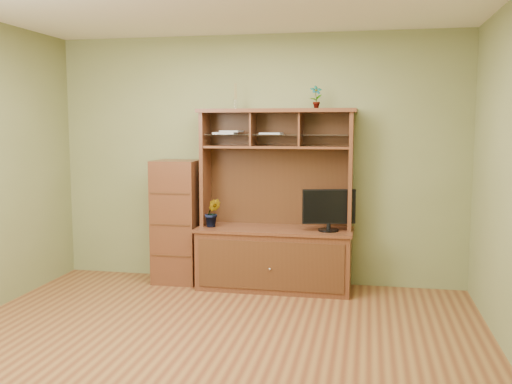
# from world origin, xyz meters

# --- Properties ---
(room) EXTENTS (4.54, 4.04, 2.74)m
(room) POSITION_xyz_m (0.00, 0.00, 1.35)
(room) COLOR brown
(room) RESTS_ON ground
(media_hutch) EXTENTS (1.66, 0.61, 1.90)m
(media_hutch) POSITION_xyz_m (0.24, 1.73, 0.52)
(media_hutch) COLOR #4B2515
(media_hutch) RESTS_ON room
(monitor) EXTENTS (0.54, 0.21, 0.43)m
(monitor) POSITION_xyz_m (0.81, 1.65, 0.88)
(monitor) COLOR black
(monitor) RESTS_ON media_hutch
(orchid_plant) EXTENTS (0.19, 0.17, 0.30)m
(orchid_plant) POSITION_xyz_m (-0.42, 1.65, 0.80)
(orchid_plant) COLOR #275F20
(orchid_plant) RESTS_ON media_hutch
(top_plant) EXTENTS (0.15, 0.12, 0.24)m
(top_plant) POSITION_xyz_m (0.65, 1.80, 2.02)
(top_plant) COLOR #375C20
(top_plant) RESTS_ON media_hutch
(reed_diffuser) EXTENTS (0.05, 0.05, 0.27)m
(reed_diffuser) POSITION_xyz_m (-0.20, 1.81, 2.01)
(reed_diffuser) COLOR silver
(reed_diffuser) RESTS_ON media_hutch
(magazines) EXTENTS (0.74, 0.20, 0.04)m
(magazines) POSITION_xyz_m (-0.13, 1.81, 1.65)
(magazines) COLOR silver
(magazines) RESTS_ON media_hutch
(side_cabinet) EXTENTS (0.48, 0.44, 1.35)m
(side_cabinet) POSITION_xyz_m (-0.86, 1.76, 0.67)
(side_cabinet) COLOR #4B2515
(side_cabinet) RESTS_ON room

